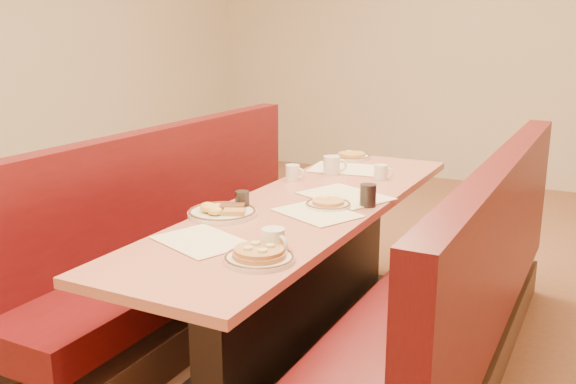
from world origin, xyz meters
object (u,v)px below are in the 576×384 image
at_px(booth_left, 186,255).
at_px(coffee_mug_b, 293,172).
at_px(soda_tumbler_near, 242,201).
at_px(diner_table, 306,276).
at_px(coffee_mug_c, 381,172).
at_px(eggs_plate, 221,212).
at_px(soda_tumbler_mid, 368,195).
at_px(coffee_mug_a, 274,241).
at_px(booth_right, 454,307).
at_px(pancake_plate, 259,256).
at_px(coffee_mug_d, 332,165).

bearing_deg(booth_left, coffee_mug_b, 41.07).
height_order(booth_left, soda_tumbler_near, booth_left).
relative_size(diner_table, coffee_mug_c, 22.82).
xyz_separation_m(diner_table, coffee_mug_b, (-0.28, 0.40, 0.42)).
distance_m(eggs_plate, soda_tumbler_mid, 0.70).
height_order(coffee_mug_a, soda_tumbler_mid, soda_tumbler_mid).
relative_size(coffee_mug_a, coffee_mug_b, 1.09).
bearing_deg(booth_right, booth_left, 180.00).
xyz_separation_m(diner_table, pancake_plate, (0.19, -0.79, 0.40)).
bearing_deg(coffee_mug_d, pancake_plate, -96.66).
bearing_deg(coffee_mug_a, coffee_mug_c, 113.72).
distance_m(pancake_plate, soda_tumbler_mid, 0.88).
bearing_deg(eggs_plate, coffee_mug_c, 68.24).
bearing_deg(coffee_mug_a, soda_tumbler_near, 154.45).
height_order(pancake_plate, coffee_mug_c, coffee_mug_c).
bearing_deg(soda_tumbler_near, booth_right, 14.55).
bearing_deg(eggs_plate, coffee_mug_d, 84.12).
height_order(pancake_plate, coffee_mug_b, coffee_mug_b).
distance_m(pancake_plate, eggs_plate, 0.61).
relative_size(coffee_mug_b, coffee_mug_c, 1.02).
bearing_deg(soda_tumbler_near, eggs_plate, -106.06).
bearing_deg(coffee_mug_a, diner_table, 127.72).
height_order(diner_table, coffee_mug_d, coffee_mug_d).
xyz_separation_m(pancake_plate, coffee_mug_d, (-0.34, 1.42, 0.03)).
xyz_separation_m(pancake_plate, eggs_plate, (-0.44, 0.42, -0.00)).
height_order(coffee_mug_a, coffee_mug_b, coffee_mug_a).
bearing_deg(coffee_mug_d, coffee_mug_a, -95.44).
distance_m(pancake_plate, coffee_mug_a, 0.10).
height_order(eggs_plate, coffee_mug_c, coffee_mug_c).
xyz_separation_m(coffee_mug_a, soda_tumbler_mid, (0.08, 0.77, 0.00)).
height_order(diner_table, booth_left, booth_left).
bearing_deg(diner_table, booth_right, 0.00).
bearing_deg(coffee_mug_a, pancake_plate, -72.33).
xyz_separation_m(pancake_plate, coffee_mug_b, (-0.47, 1.19, 0.02)).
height_order(coffee_mug_d, soda_tumbler_near, coffee_mug_d).
height_order(eggs_plate, soda_tumbler_near, soda_tumbler_near).
height_order(booth_left, pancake_plate, booth_left).
relative_size(pancake_plate, soda_tumbler_mid, 2.44).
relative_size(coffee_mug_c, soda_tumbler_mid, 1.02).
bearing_deg(booth_left, coffee_mug_c, 35.64).
distance_m(coffee_mug_a, coffee_mug_b, 1.19).
relative_size(pancake_plate, eggs_plate, 0.84).
distance_m(diner_table, coffee_mug_d, 0.78).
bearing_deg(diner_table, coffee_mug_c, 76.53).
distance_m(booth_right, coffee_mug_b, 1.17).
height_order(booth_left, coffee_mug_c, booth_left).
bearing_deg(coffee_mug_b, coffee_mug_c, 28.33).
bearing_deg(booth_left, diner_table, 0.00).
height_order(coffee_mug_c, coffee_mug_d, coffee_mug_d).
bearing_deg(diner_table, coffee_mug_b, 124.86).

